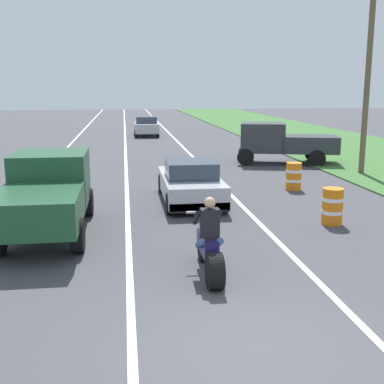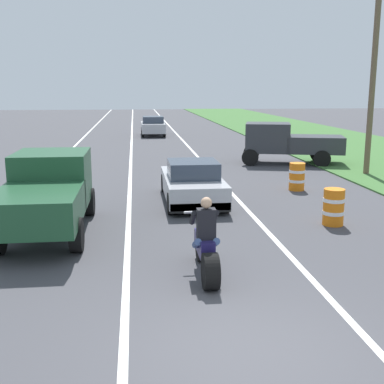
% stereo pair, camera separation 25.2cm
% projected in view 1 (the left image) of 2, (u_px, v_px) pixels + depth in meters
% --- Properties ---
extents(ground_plane, '(160.00, 160.00, 0.00)m').
position_uv_depth(ground_plane, '(259.00, 350.00, 7.07)').
color(ground_plane, '#424247').
extents(lane_stripe_left_solid, '(0.14, 120.00, 0.01)m').
position_uv_depth(lane_stripe_left_solid, '(56.00, 160.00, 25.75)').
color(lane_stripe_left_solid, white).
rests_on(lane_stripe_left_solid, ground).
extents(lane_stripe_right_solid, '(0.14, 120.00, 0.01)m').
position_uv_depth(lane_stripe_right_solid, '(193.00, 157.00, 26.70)').
color(lane_stripe_right_solid, white).
rests_on(lane_stripe_right_solid, ground).
extents(lane_stripe_centre_dashed, '(0.14, 120.00, 0.01)m').
position_uv_depth(lane_stripe_centre_dashed, '(126.00, 158.00, 26.23)').
color(lane_stripe_centre_dashed, white).
rests_on(lane_stripe_centre_dashed, ground).
extents(grass_verge_right, '(10.00, 120.00, 0.06)m').
position_uv_depth(grass_verge_right, '(370.00, 153.00, 28.03)').
color(grass_verge_right, '#3D6B33').
rests_on(grass_verge_right, ground).
extents(motorcycle_with_rider, '(0.70, 2.21, 1.62)m').
position_uv_depth(motorcycle_with_rider, '(210.00, 248.00, 9.68)').
color(motorcycle_with_rider, black).
rests_on(motorcycle_with_rider, ground).
extents(sports_car_silver, '(1.84, 4.30, 1.37)m').
position_uv_depth(sports_car_silver, '(190.00, 183.00, 16.13)').
color(sports_car_silver, '#B7B7BC').
rests_on(sports_car_silver, ground).
extents(pickup_truck_left_lane_dark_green, '(2.02, 4.80, 1.98)m').
position_uv_depth(pickup_truck_left_lane_dark_green, '(47.00, 191.00, 12.48)').
color(pickup_truck_left_lane_dark_green, '#1E4C2D').
rests_on(pickup_truck_left_lane_dark_green, ground).
extents(pickup_truck_right_shoulder_dark_grey, '(5.14, 3.14, 1.98)m').
position_uv_depth(pickup_truck_right_shoulder_dark_grey, '(282.00, 141.00, 24.23)').
color(pickup_truck_right_shoulder_dark_grey, '#2D3035').
rests_on(pickup_truck_right_shoulder_dark_grey, ground).
extents(utility_pole_roadside, '(0.24, 0.24, 7.99)m').
position_uv_depth(utility_pole_roadside, '(368.00, 80.00, 20.61)').
color(utility_pole_roadside, brown).
rests_on(utility_pole_roadside, ground).
extents(construction_barrel_nearest, '(0.58, 0.58, 1.00)m').
position_uv_depth(construction_barrel_nearest, '(332.00, 206.00, 13.50)').
color(construction_barrel_nearest, orange).
rests_on(construction_barrel_nearest, ground).
extents(construction_barrel_mid, '(0.58, 0.58, 1.00)m').
position_uv_depth(construction_barrel_mid, '(294.00, 176.00, 18.07)').
color(construction_barrel_mid, orange).
rests_on(construction_barrel_mid, ground).
extents(distant_car_far_ahead, '(1.80, 4.00, 1.50)m').
position_uv_depth(distant_car_far_ahead, '(146.00, 126.00, 38.32)').
color(distant_car_far_ahead, '#B2B2B7').
rests_on(distant_car_far_ahead, ground).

